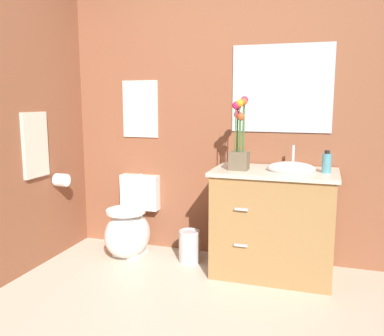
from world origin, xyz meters
The scene contains 10 objects.
wall_back centered at (0.20, 1.59, 1.25)m, with size 4.63×0.05×2.50m, color brown.
toilet centered at (-0.88, 1.29, 0.24)m, with size 0.38×0.59×0.69m.
vanity_cabinet centered at (0.37, 1.27, 0.43)m, with size 0.94×0.56×1.01m.
flower_vase centered at (0.10, 1.20, 1.04)m, with size 0.14×0.14×0.56m.
soap_bottle centered at (0.74, 1.26, 0.91)m, with size 0.07×0.07×0.17m.
trash_bin centered at (-0.33, 1.30, 0.14)m, with size 0.18×0.18×0.27m.
wall_poster centered at (-0.88, 1.56, 1.28)m, with size 0.34×0.01×0.51m, color silver.
wall_mirror centered at (0.37, 1.56, 1.45)m, with size 0.80×0.01×0.70m, color #B2BCC6.
hanging_towel centered at (-1.47, 0.86, 1.01)m, with size 0.03×0.28×0.52m, color beige.
toilet_paper_roll centered at (-1.42, 1.10, 0.68)m, with size 0.11×0.11×0.11m, color white.
Camera 1 is at (0.71, -1.87, 1.36)m, focal length 38.53 mm.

